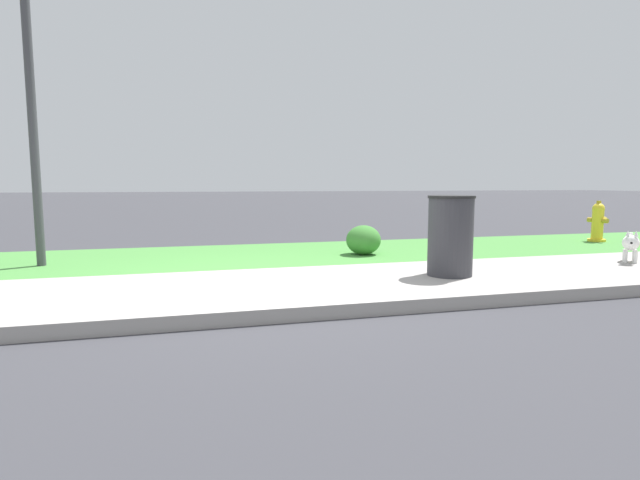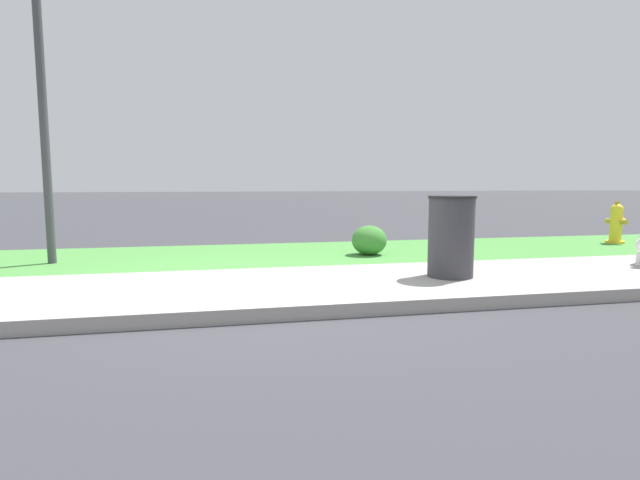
{
  "view_description": "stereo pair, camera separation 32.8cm",
  "coord_description": "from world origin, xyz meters",
  "px_view_note": "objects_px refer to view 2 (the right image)",
  "views": [
    {
      "loc": [
        -0.74,
        -5.02,
        1.08
      ],
      "look_at": [
        0.82,
        0.73,
        0.4
      ],
      "focal_mm": 28.0,
      "sensor_mm": 36.0,
      "label": 1
    },
    {
      "loc": [
        -0.42,
        -5.1,
        1.08
      ],
      "look_at": [
        0.82,
        0.73,
        0.4
      ],
      "focal_mm": 28.0,
      "sensor_mm": 36.0,
      "label": 2
    }
  ],
  "objects_px": {
    "street_lamp": "(39,40)",
    "shrub_bush_mid_verge": "(369,240)",
    "fire_hydrant_by_grass_verge": "(616,223)",
    "trash_bin": "(451,237)"
  },
  "relations": [
    {
      "from": "fire_hydrant_by_grass_verge",
      "to": "trash_bin",
      "type": "distance_m",
      "value": 5.02
    },
    {
      "from": "trash_bin",
      "to": "shrub_bush_mid_verge",
      "type": "bearing_deg",
      "value": 100.69
    },
    {
      "from": "street_lamp",
      "to": "trash_bin",
      "type": "bearing_deg",
      "value": -23.12
    },
    {
      "from": "trash_bin",
      "to": "shrub_bush_mid_verge",
      "type": "distance_m",
      "value": 1.97
    },
    {
      "from": "street_lamp",
      "to": "shrub_bush_mid_verge",
      "type": "distance_m",
      "value": 5.19
    },
    {
      "from": "fire_hydrant_by_grass_verge",
      "to": "shrub_bush_mid_verge",
      "type": "relative_size",
      "value": 1.45
    },
    {
      "from": "street_lamp",
      "to": "fire_hydrant_by_grass_verge",
      "type": "bearing_deg",
      "value": 2.05
    },
    {
      "from": "street_lamp",
      "to": "trash_bin",
      "type": "relative_size",
      "value": 4.66
    },
    {
      "from": "fire_hydrant_by_grass_verge",
      "to": "trash_bin",
      "type": "relative_size",
      "value": 0.81
    },
    {
      "from": "trash_bin",
      "to": "street_lamp",
      "type": "bearing_deg",
      "value": 156.88
    }
  ]
}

